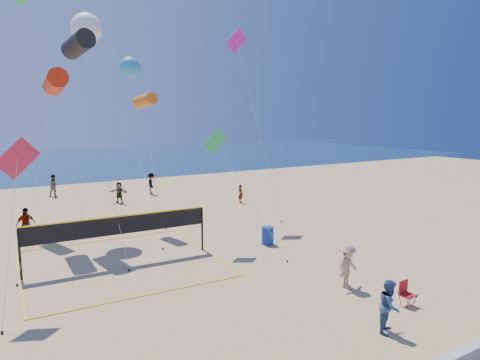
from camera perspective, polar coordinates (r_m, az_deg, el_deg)
ground at (r=13.75m, az=8.34°, el=-21.67°), size 120.00×120.00×0.00m
ocean at (r=71.86m, az=-24.75°, el=2.21°), size 140.00×50.00×0.03m
bystander_a at (r=15.07m, az=19.32°, el=-15.57°), size 1.06×0.99×1.73m
bystander_b at (r=18.14m, az=14.19°, el=-11.10°), size 1.26×0.89×1.77m
far_person_0 at (r=26.63m, az=-26.66°, el=-5.33°), size 1.20×0.85×1.89m
far_person_1 at (r=35.57m, az=-15.82°, el=-1.62°), size 1.52×1.40×1.69m
far_person_2 at (r=34.34m, az=0.07°, el=-1.85°), size 0.35×0.53×1.45m
far_person_3 at (r=40.32m, az=-23.53°, el=-0.69°), size 1.05×0.89×1.90m
far_person_4 at (r=38.93m, az=-11.73°, el=-0.48°), size 0.95×1.34×1.89m
camp_chair at (r=17.32m, az=21.23°, el=-13.72°), size 0.52×0.64×1.01m
trash_barrel at (r=23.43m, az=3.71°, el=-7.39°), size 0.85×0.85×0.97m
volleyball_net at (r=20.94m, az=-15.75°, el=-6.55°), size 8.91×8.76×2.31m
kite_0 at (r=25.42m, az=-23.41°, el=11.89°), size 3.39×7.44×9.39m
kite_1 at (r=26.16m, az=-20.77°, el=16.53°), size 1.48×8.48×11.50m
kite_2 at (r=27.29m, az=-12.55°, el=10.28°), size 1.69×6.35×8.35m
kite_3 at (r=17.18m, az=-27.60°, el=1.71°), size 1.78×2.50×6.18m
kite_4 at (r=22.37m, az=-2.79°, el=4.30°), size 2.32×4.44×6.31m
kite_5 at (r=29.46m, az=-0.12°, el=16.80°), size 2.40×3.35×12.69m
kite_6 at (r=28.62m, az=-19.78°, el=18.48°), size 4.47×4.33×13.01m
kite_7 at (r=33.41m, az=-14.46°, el=14.31°), size 1.76×7.31×11.21m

